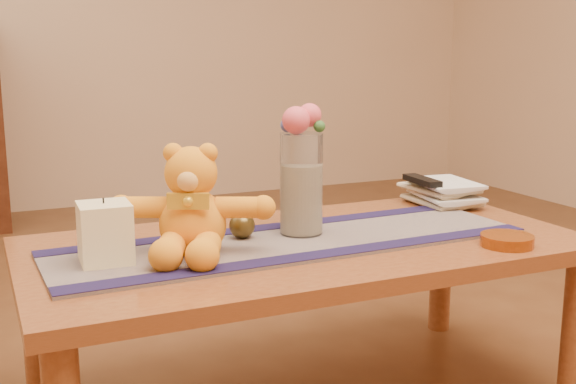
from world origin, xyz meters
name	(u,v)px	position (x,y,z in m)	size (l,w,h in m)	color
coffee_table_top	(306,248)	(0.00, 0.00, 0.43)	(1.40, 0.70, 0.04)	brown
table_leg_fr	(575,332)	(0.64, -0.29, 0.21)	(0.07, 0.07, 0.41)	brown
table_leg_bl	(36,331)	(-0.64, 0.29, 0.21)	(0.07, 0.07, 0.41)	brown
table_leg_br	(441,270)	(0.64, 0.29, 0.21)	(0.07, 0.07, 0.41)	brown
persian_runner	(292,242)	(-0.04, -0.01, 0.45)	(1.20, 0.35, 0.01)	#181843
runner_border_near	(320,254)	(-0.04, -0.15, 0.46)	(1.20, 0.06, 0.00)	#19133A
runner_border_far	(268,227)	(-0.05, 0.14, 0.46)	(1.20, 0.06, 0.00)	#19133A
teddy_bear	(192,201)	(-0.30, 0.00, 0.58)	(0.36, 0.30, 0.24)	orange
pillar_candle	(105,233)	(-0.50, 0.00, 0.53)	(0.11, 0.11, 0.13)	#FFF4BB
candle_wick	(103,201)	(-0.50, 0.00, 0.60)	(0.00, 0.00, 0.01)	black
glass_vase	(301,184)	(0.01, 0.04, 0.59)	(0.11, 0.11, 0.26)	silver
potpourri_fill	(301,199)	(0.01, 0.04, 0.55)	(0.09, 0.09, 0.18)	beige
rose_left	(296,120)	(-0.01, 0.03, 0.75)	(0.07, 0.07, 0.07)	#EC5364
rose_right	(310,115)	(0.03, 0.05, 0.76)	(0.06, 0.06, 0.06)	#EC5364
blue_flower_back	(299,121)	(0.02, 0.08, 0.75)	(0.04, 0.04, 0.04)	#4B54A2
blue_flower_side	(287,125)	(-0.02, 0.06, 0.74)	(0.04, 0.04, 0.04)	#4B54A2
leaf_sprig	(319,126)	(0.05, 0.02, 0.74)	(0.03, 0.03, 0.03)	#33662D
bronze_ball	(242,225)	(-0.15, 0.06, 0.49)	(0.07, 0.07, 0.07)	#443616
book_bottom	(419,204)	(0.49, 0.21, 0.46)	(0.17, 0.22, 0.02)	beige
book_lower	(422,198)	(0.49, 0.21, 0.48)	(0.16, 0.22, 0.02)	beige
book_upper	(418,192)	(0.48, 0.21, 0.50)	(0.17, 0.22, 0.02)	beige
book_top	(422,186)	(0.49, 0.21, 0.52)	(0.16, 0.22, 0.02)	beige
tv_remote	(422,180)	(0.49, 0.20, 0.54)	(0.04, 0.16, 0.02)	black
amber_dish	(507,240)	(0.43, -0.25, 0.46)	(0.13, 0.13, 0.03)	#BF5914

